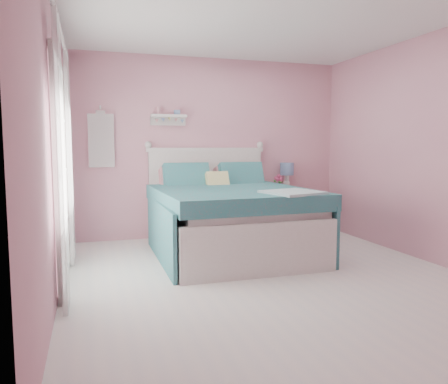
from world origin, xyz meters
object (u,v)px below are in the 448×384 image
nightstand (285,212)px  table_lamp (287,171)px  bed (228,219)px  teacup (285,189)px  vase (279,186)px

nightstand → table_lamp: 0.63m
bed → teacup: (1.11, 0.74, 0.27)m
vase → nightstand: bearing=2.1°
nightstand → teacup: bearing=-118.3°
table_lamp → bed: bearing=-141.7°
teacup → bed: bearing=-146.2°
table_lamp → teacup: bearing=-120.6°
nightstand → teacup: 0.40m
vase → teacup: 0.14m
table_lamp → teacup: (-0.15, -0.26, -0.25)m
bed → table_lamp: size_ratio=5.49×
nightstand → teacup: (-0.07, -0.14, 0.36)m
bed → vase: bearing=37.0°
table_lamp → vase: 0.31m
bed → vase: 1.42m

